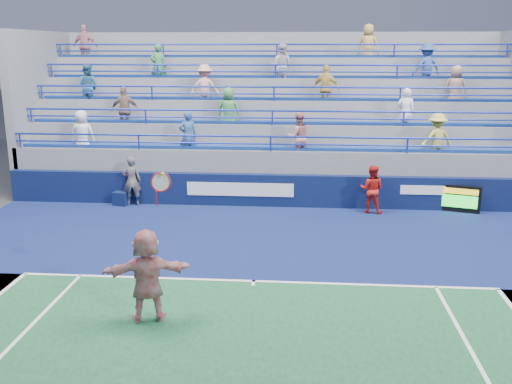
# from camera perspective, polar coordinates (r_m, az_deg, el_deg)

# --- Properties ---
(ground) EXTENTS (120.00, 120.00, 0.00)m
(ground) POSITION_cam_1_polar(r_m,az_deg,el_deg) (13.25, -0.24, -8.98)
(ground) COLOR #333538
(sponsor_wall) EXTENTS (18.00, 0.32, 1.10)m
(sponsor_wall) POSITION_cam_1_polar(r_m,az_deg,el_deg) (19.24, 1.42, 0.17)
(sponsor_wall) COLOR #0A143C
(sponsor_wall) RESTS_ON ground
(bleacher_stand) EXTENTS (18.00, 5.62, 6.13)m
(bleacher_stand) POSITION_cam_1_polar(r_m,az_deg,el_deg) (22.73, 1.96, 4.92)
(bleacher_stand) COLOR slate
(bleacher_stand) RESTS_ON ground
(serve_speed_board) EXTENTS (1.28, 0.51, 0.90)m
(serve_speed_board) POSITION_cam_1_polar(r_m,az_deg,el_deg) (19.69, 19.72, -0.65)
(serve_speed_board) COLOR black
(serve_speed_board) RESTS_ON ground
(judge_chair) EXTENTS (0.57, 0.58, 0.85)m
(judge_chair) POSITION_cam_1_polar(r_m,az_deg,el_deg) (19.97, -13.27, -0.51)
(judge_chair) COLOR #0D1840
(judge_chair) RESTS_ON ground
(tennis_player) EXTENTS (1.82, 0.98, 3.00)m
(tennis_player) POSITION_cam_1_polar(r_m,az_deg,el_deg) (11.37, -10.84, -8.17)
(tennis_player) COLOR silver
(tennis_player) RESTS_ON ground
(line_judge) EXTENTS (0.69, 0.53, 1.70)m
(line_judge) POSITION_cam_1_polar(r_m,az_deg,el_deg) (19.74, -12.32, 1.10)
(line_judge) COLOR #161A3D
(line_judge) RESTS_ON ground
(ball_girl) EXTENTS (0.89, 0.76, 1.58)m
(ball_girl) POSITION_cam_1_polar(r_m,az_deg,el_deg) (18.77, 11.49, 0.27)
(ball_girl) COLOR red
(ball_girl) RESTS_ON ground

